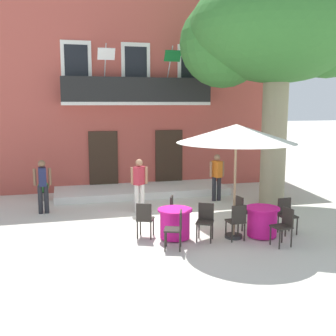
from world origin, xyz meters
name	(u,v)px	position (x,y,z in m)	size (l,w,h in m)	color
ground_plane	(169,224)	(0.00, 0.00, 0.00)	(120.00, 120.00, 0.00)	beige
building_facade	(128,94)	(-0.01, 6.99, 3.75)	(13.00, 5.09, 7.50)	#B24C42
entrance_step_platform	(142,191)	(-0.01, 4.00, 0.12)	(6.32, 2.00, 0.25)	silver
plane_tree	(275,34)	(3.83, 1.43, 5.51)	(5.80, 5.10, 7.38)	gray
cafe_table_near_tree	(175,223)	(-0.17, -1.22, 0.39)	(0.86, 0.86, 0.76)	#DB1984
cafe_chair_near_tree_0	(145,218)	(-0.89, -0.99, 0.53)	(0.53, 0.53, 0.91)	#2D2823
cafe_chair_near_tree_1	(176,227)	(-0.35, -1.95, 0.53)	(0.51, 0.51, 0.91)	#2D2823
cafe_chair_near_tree_2	(205,219)	(0.52, -1.50, 0.53)	(0.54, 0.54, 0.91)	#2D2823
cafe_chair_near_tree_3	(175,210)	(0.04, -0.50, 0.53)	(0.52, 0.52, 0.91)	#2D2823
cafe_table_middle	(262,222)	(2.00, -1.63, 0.39)	(0.86, 0.86, 0.76)	#DB1984
cafe_chair_middle_0	(286,213)	(2.74, -1.51, 0.53)	(0.42, 0.42, 0.91)	#2D2823
cafe_chair_middle_1	(241,210)	(1.76, -0.91, 0.53)	(0.48, 0.48, 0.91)	#2D2823
cafe_chair_middle_2	(237,220)	(1.25, -1.74, 0.53)	(0.42, 0.42, 0.91)	#2D2823
cafe_chair_middle_3	(284,224)	(2.18, -2.36, 0.53)	(0.45, 0.45, 0.91)	#2D2823
cafe_umbrella	(236,134)	(1.27, -1.53, 2.61)	(2.90, 2.90, 2.85)	#997A56
ground_planter_left	(43,190)	(-3.52, 3.89, 0.38)	(0.38, 0.38, 0.67)	slate
pedestrian_near_entrance	(43,183)	(-3.44, 2.08, 0.93)	(0.53, 0.36, 1.65)	#232328
pedestrian_mid_plaza	(139,182)	(-0.57, 1.46, 0.94)	(0.53, 0.39, 1.67)	silver
pedestrian_by_tree	(217,175)	(2.30, 2.29, 0.92)	(0.53, 0.39, 1.62)	#232328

